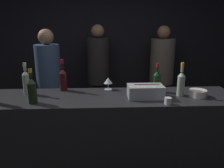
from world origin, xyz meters
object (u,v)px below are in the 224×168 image
(bowl_white, at_px, (198,93))
(person_in_hoodie, at_px, (161,73))
(red_wine_bottle_burgundy, at_px, (157,80))
(wine_glass, at_px, (108,81))
(champagne_bottle, at_px, (32,90))
(candle_votive, at_px, (168,101))
(person_grey_polo, at_px, (49,83))
(red_wine_bottle_tall, at_px, (63,78))
(ice_bin_with_bottles, at_px, (145,91))
(person_blond_tee, at_px, (98,73))
(rose_wine_bottle, at_px, (181,83))
(white_wine_bottle, at_px, (26,81))

(bowl_white, distance_m, person_in_hoodie, 1.55)
(bowl_white, distance_m, red_wine_bottle_burgundy, 0.43)
(wine_glass, relative_size, champagne_bottle, 0.42)
(candle_votive, height_order, person_grey_polo, person_grey_polo)
(champagne_bottle, xyz_separation_m, red_wine_bottle_tall, (0.21, 0.41, 0.01))
(wine_glass, height_order, person_in_hoodie, person_in_hoodie)
(ice_bin_with_bottles, relative_size, person_grey_polo, 0.20)
(person_blond_tee, bearing_deg, person_grey_polo, -112.45)
(candle_votive, distance_m, rose_wine_bottle, 0.33)
(bowl_white, xyz_separation_m, red_wine_bottle_burgundy, (-0.37, 0.19, 0.09))
(person_in_hoodie, bearing_deg, person_grey_polo, -90.30)
(rose_wine_bottle, bearing_deg, wine_glass, 160.19)
(wine_glass, xyz_separation_m, rose_wine_bottle, (0.73, -0.26, 0.04))
(candle_votive, bearing_deg, white_wine_bottle, 164.44)
(person_in_hoodie, relative_size, person_blond_tee, 0.99)
(red_wine_bottle_tall, relative_size, person_grey_polo, 0.20)
(wine_glass, distance_m, red_wine_bottle_burgundy, 0.53)
(person_in_hoodie, bearing_deg, champagne_bottle, -61.55)
(white_wine_bottle, distance_m, person_in_hoodie, 2.27)
(champagne_bottle, relative_size, red_wine_bottle_burgundy, 1.04)
(wine_glass, relative_size, person_blond_tee, 0.08)
(rose_wine_bottle, height_order, person_blond_tee, person_blond_tee)
(white_wine_bottle, bearing_deg, person_blond_tee, 62.16)
(red_wine_bottle_burgundy, bearing_deg, wine_glass, 168.58)
(rose_wine_bottle, bearing_deg, red_wine_bottle_tall, 168.36)
(bowl_white, relative_size, wine_glass, 1.27)
(white_wine_bottle, relative_size, person_grey_polo, 0.19)
(ice_bin_with_bottles, height_order, person_grey_polo, person_grey_polo)
(ice_bin_with_bottles, bearing_deg, person_in_hoodie, 69.18)
(champagne_bottle, bearing_deg, bowl_white, 4.36)
(rose_wine_bottle, relative_size, person_grey_polo, 0.20)
(bowl_white, distance_m, champagne_bottle, 1.60)
(ice_bin_with_bottles, bearing_deg, wine_glass, 139.97)
(wine_glass, xyz_separation_m, person_blond_tee, (-0.13, 1.25, -0.17))
(white_wine_bottle, bearing_deg, red_wine_bottle_burgundy, 0.73)
(person_in_hoodie, bearing_deg, red_wine_bottle_tall, -65.72)
(wine_glass, xyz_separation_m, red_wine_bottle_burgundy, (0.52, -0.10, 0.03))
(champagne_bottle, height_order, red_wine_bottle_tall, red_wine_bottle_tall)
(red_wine_bottle_tall, relative_size, person_blond_tee, 0.19)
(champagne_bottle, height_order, person_blond_tee, person_blond_tee)
(rose_wine_bottle, distance_m, person_blond_tee, 1.75)
(ice_bin_with_bottles, bearing_deg, candle_votive, -50.63)
(bowl_white, distance_m, rose_wine_bottle, 0.20)
(white_wine_bottle, height_order, person_blond_tee, person_blond_tee)
(candle_votive, bearing_deg, red_wine_bottle_tall, 154.06)
(champagne_bottle, height_order, red_wine_bottle_burgundy, champagne_bottle)
(bowl_white, bearing_deg, candle_votive, -150.38)
(red_wine_bottle_burgundy, bearing_deg, candle_votive, -88.87)
(candle_votive, relative_size, red_wine_bottle_burgundy, 0.21)
(bowl_white, distance_m, person_blond_tee, 1.86)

